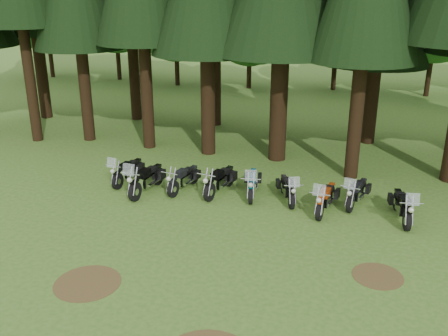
# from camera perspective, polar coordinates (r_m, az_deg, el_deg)

# --- Properties ---
(ground) EXTENTS (120.00, 120.00, 0.00)m
(ground) POSITION_cam_1_polar(r_m,az_deg,el_deg) (14.67, -0.94, -10.67)
(ground) COLOR #3B651F
(ground) RESTS_ON ground
(decid_0) EXTENTS (8.00, 7.78, 10.00)m
(decid_0) POSITION_cam_1_polar(r_m,az_deg,el_deg) (45.37, -19.61, 17.09)
(decid_0) COLOR black
(decid_0) RESTS_ON ground
(decid_1) EXTENTS (7.91, 7.69, 9.88)m
(decid_1) POSITION_cam_1_polar(r_m,az_deg,el_deg) (42.64, -12.12, 17.54)
(decid_1) COLOR black
(decid_1) RESTS_ON ground
(decid_2) EXTENTS (6.72, 6.53, 8.40)m
(decid_2) POSITION_cam_1_polar(r_m,az_deg,el_deg) (39.51, -5.25, 16.43)
(decid_2) COLOR black
(decid_2) RESTS_ON ground
(decid_3) EXTENTS (6.12, 5.95, 7.65)m
(decid_3) POSITION_cam_1_polar(r_m,az_deg,el_deg) (38.22, 3.32, 15.69)
(decid_3) COLOR black
(decid_3) RESTS_ON ground
(decid_4) EXTENTS (5.93, 5.76, 7.41)m
(decid_4) POSITION_cam_1_polar(r_m,az_deg,el_deg) (38.55, 13.21, 15.04)
(decid_4) COLOR black
(decid_4) RESTS_ON ground
(decid_5) EXTENTS (8.45, 8.21, 10.56)m
(decid_5) POSITION_cam_1_polar(r_m,az_deg,el_deg) (38.05, 23.95, 16.65)
(decid_5) COLOR black
(decid_5) RESTS_ON ground
(dirt_patch_0) EXTENTS (1.80, 1.80, 0.01)m
(dirt_patch_0) POSITION_cam_1_polar(r_m,az_deg,el_deg) (14.22, -15.34, -12.56)
(dirt_patch_0) COLOR #4C3D1E
(dirt_patch_0) RESTS_ON ground
(dirt_patch_1) EXTENTS (1.40, 1.40, 0.01)m
(dirt_patch_1) POSITION_cam_1_polar(r_m,az_deg,el_deg) (14.65, 17.14, -11.71)
(dirt_patch_1) COLOR #4C3D1E
(dirt_patch_1) RESTS_ON ground
(motorcycle_0) EXTENTS (0.53, 2.20, 1.38)m
(motorcycle_0) POSITION_cam_1_polar(r_m,az_deg,el_deg) (20.41, -10.95, -0.41)
(motorcycle_0) COLOR black
(motorcycle_0) RESTS_ON ground
(motorcycle_1) EXTENTS (0.59, 2.49, 1.56)m
(motorcycle_1) POSITION_cam_1_polar(r_m,az_deg,el_deg) (19.27, -8.87, -1.35)
(motorcycle_1) COLOR black
(motorcycle_1) RESTS_ON ground
(motorcycle_2) EXTENTS (0.55, 2.15, 0.88)m
(motorcycle_2) POSITION_cam_1_polar(r_m,az_deg,el_deg) (19.37, -4.63, -1.28)
(motorcycle_2) COLOR black
(motorcycle_2) RESTS_ON ground
(motorcycle_3) EXTENTS (0.58, 2.32, 0.95)m
(motorcycle_3) POSITION_cam_1_polar(r_m,az_deg,el_deg) (19.01, -0.49, -1.53)
(motorcycle_3) COLOR black
(motorcycle_3) RESTS_ON ground
(motorcycle_4) EXTENTS (0.65, 2.26, 1.42)m
(motorcycle_4) POSITION_cam_1_polar(r_m,az_deg,el_deg) (18.82, 3.23, -1.82)
(motorcycle_4) COLOR black
(motorcycle_4) RESTS_ON ground
(motorcycle_5) EXTENTS (0.98, 2.05, 1.32)m
(motorcycle_5) POSITION_cam_1_polar(r_m,az_deg,el_deg) (18.52, 7.27, -2.46)
(motorcycle_5) COLOR black
(motorcycle_5) RESTS_ON ground
(motorcycle_6) EXTENTS (0.63, 2.26, 1.42)m
(motorcycle_6) POSITION_cam_1_polar(r_m,az_deg,el_deg) (17.85, 11.54, -3.50)
(motorcycle_6) COLOR black
(motorcycle_6) RESTS_ON ground
(motorcycle_7) EXTENTS (0.80, 2.16, 1.37)m
(motorcycle_7) POSITION_cam_1_polar(r_m,az_deg,el_deg) (18.65, 14.93, -2.79)
(motorcycle_7) COLOR black
(motorcycle_7) RESTS_ON ground
(motorcycle_8) EXTENTS (0.65, 2.28, 1.43)m
(motorcycle_8) POSITION_cam_1_polar(r_m,az_deg,el_deg) (17.91, 19.71, -4.22)
(motorcycle_8) COLOR black
(motorcycle_8) RESTS_ON ground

